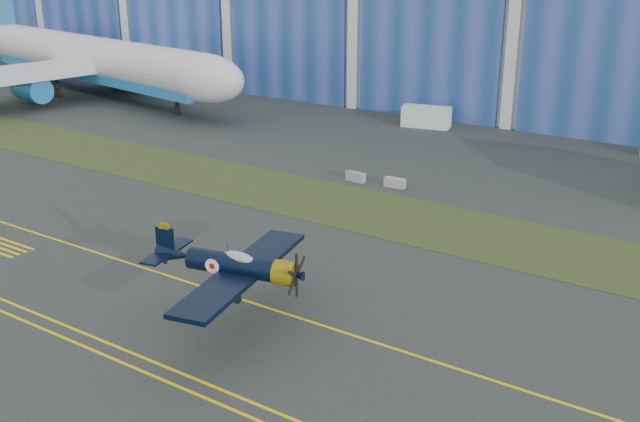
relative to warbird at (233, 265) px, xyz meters
The scene contains 10 objects.
ground 10.01m from the warbird, 121.98° to the left, with size 260.00×260.00×0.00m, color #303734.
grass_median 22.69m from the warbird, 102.61° to the left, with size 260.00×10.00×0.02m, color #475128.
taxiway_centreline 6.86m from the warbird, 150.00° to the left, with size 200.00×0.20×0.02m, color yellow.
edge_line_near 9.15m from the warbird, 126.15° to the right, with size 80.00×0.20×0.02m, color yellow.
edge_line_far 8.45m from the warbird, 130.67° to the right, with size 80.00×0.20×0.02m, color yellow.
warbird is the anchor object (origin of this frame).
jetliner 76.92m from the warbird, 145.33° to the left, with size 79.43×70.66×24.58m.
shipping_container 54.13m from the warbird, 104.33° to the left, with size 5.83×2.33×2.52m, color silver.
barrier_a 29.91m from the warbird, 107.46° to the left, with size 2.00×0.60×0.90m, color #879D96.
barrier_b 29.39m from the warbird, 99.69° to the left, with size 2.00×0.60×0.90m, color #9E9E98.
Camera 1 is at (31.04, -37.78, 21.31)m, focal length 42.00 mm.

